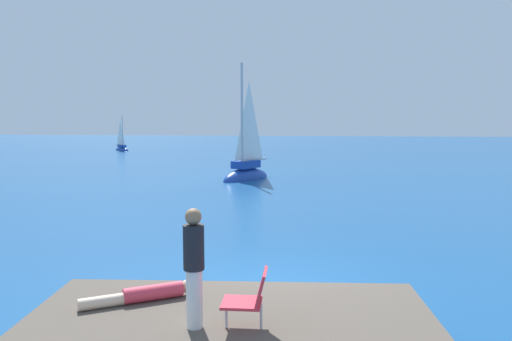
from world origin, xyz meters
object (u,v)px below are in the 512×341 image
sailboat_far (122,149)px  person_sunbather (145,294)px  beach_chair (250,296)px  sailboat_near (246,172)px  person_standing (194,265)px

sailboat_far → person_sunbather: (16.99, -42.35, 0.65)m
beach_chair → sailboat_near: bearing=-83.7°
person_sunbather → beach_chair: beach_chair is taller
sailboat_far → person_sunbather: bearing=-32.8°
sailboat_far → person_standing: 46.79m
person_sunbather → beach_chair: (1.72, -0.79, 0.33)m
sailboat_near → beach_chair: 21.54m
person_standing → sailboat_near: bearing=97.7°
beach_chair → person_standing: bearing=2.2°
person_sunbather → person_standing: size_ratio=0.98×
person_sunbather → beach_chair: bearing=125.2°
person_standing → sailboat_far: bearing=114.7°
sailboat_far → beach_chair: sailboat_far is taller
sailboat_far → person_sunbather: sailboat_far is taller
person_sunbather → sailboat_far: bearing=-98.4°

